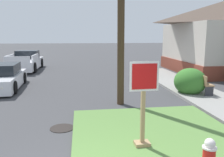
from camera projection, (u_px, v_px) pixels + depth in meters
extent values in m
cube|color=#567F3D|center=(159.00, 140.00, 6.03)|extent=(4.42, 5.22, 0.08)
cube|color=gray|center=(203.00, 95.00, 10.50)|extent=(2.20, 16.50, 0.12)
cylinder|color=silver|center=(210.00, 148.00, 4.15)|extent=(0.25, 0.25, 0.03)
sphere|color=silver|center=(210.00, 144.00, 4.13)|extent=(0.19, 0.19, 0.19)
cube|color=silver|center=(210.00, 140.00, 4.12)|extent=(0.04, 0.04, 0.04)
cube|color=#A3845B|center=(143.00, 106.00, 5.51)|extent=(0.09, 0.09, 1.97)
cube|color=#A3845B|center=(142.00, 143.00, 5.68)|extent=(0.37, 0.29, 0.08)
cube|color=white|center=(144.00, 76.00, 5.33)|extent=(0.68, 0.04, 0.68)
cube|color=red|center=(145.00, 76.00, 5.32)|extent=(0.58, 0.03, 0.58)
cylinder|color=black|center=(62.00, 128.00, 6.91)|extent=(0.70, 0.70, 0.02)
cube|color=silver|center=(2.00, 81.00, 11.97)|extent=(1.97, 4.24, 0.64)
cube|color=black|center=(2.00, 69.00, 12.07)|extent=(1.61, 1.99, 0.56)
cylinder|color=black|center=(14.00, 88.00, 10.89)|extent=(0.25, 0.63, 0.62)
cylinder|color=black|center=(24.00, 78.00, 13.38)|extent=(0.25, 0.63, 0.62)
sphere|color=white|center=(2.00, 88.00, 10.09)|extent=(0.14, 0.14, 0.14)
sphere|color=red|center=(20.00, 73.00, 14.02)|extent=(0.12, 0.12, 0.12)
sphere|color=red|center=(1.00, 74.00, 13.83)|extent=(0.12, 0.12, 0.12)
cube|color=silver|center=(26.00, 64.00, 18.41)|extent=(1.94, 5.10, 0.68)
cube|color=black|center=(27.00, 55.00, 18.99)|extent=(1.67, 1.34, 0.68)
cube|color=silver|center=(10.00, 58.00, 17.34)|extent=(0.12, 2.13, 0.44)
cube|color=silver|center=(35.00, 57.00, 17.55)|extent=(0.12, 2.13, 0.44)
cube|color=silver|center=(17.00, 60.00, 15.88)|extent=(1.70, 0.12, 0.44)
cylinder|color=black|center=(19.00, 63.00, 19.81)|extent=(0.27, 0.76, 0.76)
cylinder|color=black|center=(41.00, 63.00, 20.03)|extent=(0.27, 0.76, 0.76)
cylinder|color=black|center=(8.00, 68.00, 16.84)|extent=(0.27, 0.76, 0.76)
cylinder|color=black|center=(34.00, 68.00, 17.05)|extent=(0.27, 0.76, 0.76)
cube|color=#93704C|center=(201.00, 82.00, 10.85)|extent=(0.49, 1.75, 0.06)
cube|color=#93704C|center=(198.00, 78.00, 10.79)|extent=(0.14, 1.74, 0.38)
cube|color=#2D2D33|center=(209.00, 91.00, 10.12)|extent=(0.36, 0.08, 0.41)
cube|color=#2D2D33|center=(194.00, 84.00, 11.66)|extent=(0.36, 0.08, 0.41)
ellipsoid|color=#37732A|center=(190.00, 82.00, 10.72)|extent=(1.43, 1.43, 1.22)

